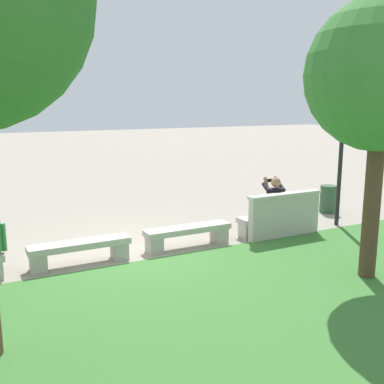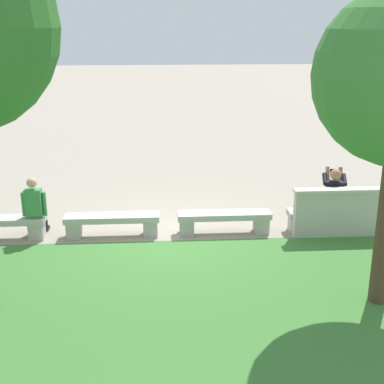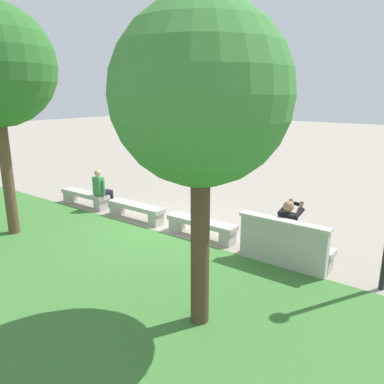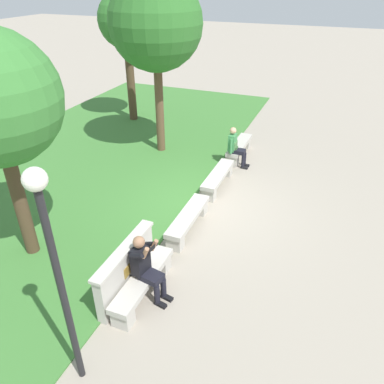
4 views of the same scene
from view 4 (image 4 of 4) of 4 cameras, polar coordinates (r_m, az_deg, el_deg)
ground_plane at (r=9.87m, az=1.88°, el=-2.13°), size 80.00×80.00×0.00m
grass_strip at (r=11.87m, az=-18.40°, el=2.28°), size 20.59×8.00×0.03m
bench_main at (r=7.29m, az=-7.46°, el=-13.48°), size 1.87×0.40×0.45m
bench_near at (r=8.84m, az=-0.59°, el=-4.15°), size 1.87×0.40×0.45m
bench_mid at (r=10.64m, az=3.99°, el=2.25°), size 1.87×0.40×0.45m
bench_far at (r=12.58m, az=7.21°, el=6.74°), size 1.87×0.40×0.45m
backrest_wall_with_plaque at (r=7.28m, az=-9.98°, el=-11.47°), size 1.87×0.24×1.01m
person_photographer at (r=6.97m, az=-7.07°, el=-10.97°), size 0.52×0.77×1.32m
person_distant at (r=11.75m, az=6.65°, el=6.99°), size 0.48×0.68×1.26m
backpack at (r=11.79m, az=6.31°, el=6.85°), size 0.28×0.24×0.43m
tree_behind_wall at (r=12.00m, az=-5.55°, el=24.15°), size 2.79×2.79×5.44m
tree_right_background at (r=15.26m, az=-10.05°, el=24.14°), size 2.05×2.05×4.84m
lamp_post at (r=4.92m, az=-20.35°, el=-9.12°), size 0.28×0.28×3.55m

